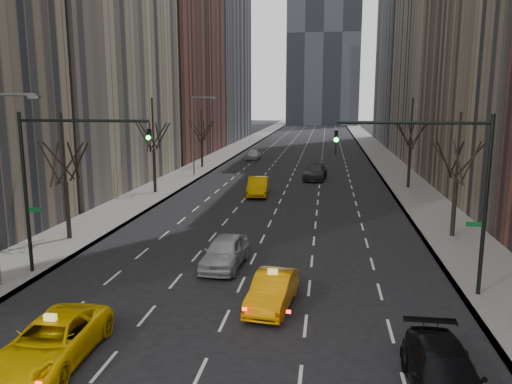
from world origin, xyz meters
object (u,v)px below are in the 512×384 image
at_px(taxi_suv, 52,341).
at_px(silver_sedan_ahead, 225,252).
at_px(taxi_sedan, 273,290).
at_px(parked_suv_black, 444,376).

xyz_separation_m(taxi_suv, silver_sedan_ahead, (3.82, 10.36, 0.08)).
bearing_deg(silver_sedan_ahead, taxi_sedan, -54.50).
relative_size(silver_sedan_ahead, parked_suv_black, 0.94).
distance_m(silver_sedan_ahead, parked_suv_black, 13.89).
distance_m(taxi_sedan, silver_sedan_ahead, 5.72).
distance_m(taxi_suv, taxi_sedan, 8.83).
height_order(taxi_suv, parked_suv_black, parked_suv_black).
height_order(taxi_sedan, parked_suv_black, parked_suv_black).
bearing_deg(parked_suv_black, taxi_suv, 178.59).
bearing_deg(taxi_sedan, silver_sedan_ahead, 129.08).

